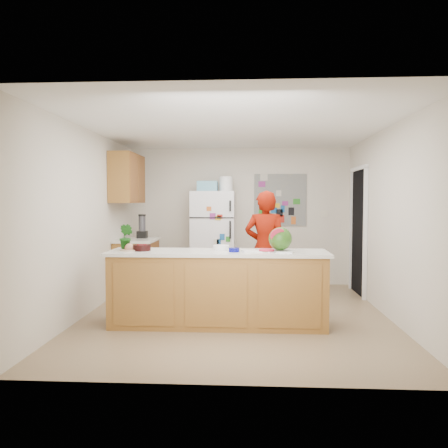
# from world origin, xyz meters

# --- Properties ---
(floor) EXTENTS (4.00, 4.50, 0.02)m
(floor) POSITION_xyz_m (0.00, 0.00, -0.01)
(floor) COLOR brown
(floor) RESTS_ON ground
(wall_back) EXTENTS (4.00, 0.02, 2.50)m
(wall_back) POSITION_xyz_m (0.00, 2.26, 1.25)
(wall_back) COLOR beige
(wall_back) RESTS_ON ground
(wall_left) EXTENTS (0.02, 4.50, 2.50)m
(wall_left) POSITION_xyz_m (-2.01, 0.00, 1.25)
(wall_left) COLOR beige
(wall_left) RESTS_ON ground
(wall_right) EXTENTS (0.02, 4.50, 2.50)m
(wall_right) POSITION_xyz_m (2.01, 0.00, 1.25)
(wall_right) COLOR beige
(wall_right) RESTS_ON ground
(ceiling) EXTENTS (4.00, 4.50, 0.02)m
(ceiling) POSITION_xyz_m (0.00, 0.00, 2.51)
(ceiling) COLOR white
(ceiling) RESTS_ON wall_back
(doorway) EXTENTS (0.03, 0.85, 2.04)m
(doorway) POSITION_xyz_m (1.99, 1.45, 1.02)
(doorway) COLOR black
(doorway) RESTS_ON ground
(peninsula_base) EXTENTS (2.60, 0.62, 0.88)m
(peninsula_base) POSITION_xyz_m (-0.20, -0.50, 0.44)
(peninsula_base) COLOR brown
(peninsula_base) RESTS_ON floor
(peninsula_top) EXTENTS (2.68, 0.70, 0.04)m
(peninsula_top) POSITION_xyz_m (-0.20, -0.50, 0.90)
(peninsula_top) COLOR silver
(peninsula_top) RESTS_ON peninsula_base
(side_counter_base) EXTENTS (0.60, 0.80, 0.86)m
(side_counter_base) POSITION_xyz_m (-1.69, 1.35, 0.43)
(side_counter_base) COLOR brown
(side_counter_base) RESTS_ON floor
(side_counter_top) EXTENTS (0.64, 0.84, 0.04)m
(side_counter_top) POSITION_xyz_m (-1.69, 1.35, 0.88)
(side_counter_top) COLOR silver
(side_counter_top) RESTS_ON side_counter_base
(upper_cabinets) EXTENTS (0.35, 1.00, 0.80)m
(upper_cabinets) POSITION_xyz_m (-1.82, 1.30, 1.90)
(upper_cabinets) COLOR brown
(upper_cabinets) RESTS_ON wall_left
(refrigerator) EXTENTS (0.75, 0.70, 1.70)m
(refrigerator) POSITION_xyz_m (-0.45, 1.88, 0.85)
(refrigerator) COLOR silver
(refrigerator) RESTS_ON floor
(fridge_top_bin) EXTENTS (0.35, 0.28, 0.18)m
(fridge_top_bin) POSITION_xyz_m (-0.55, 1.88, 1.79)
(fridge_top_bin) COLOR #5999B2
(fridge_top_bin) RESTS_ON refrigerator
(photo_collage) EXTENTS (0.95, 0.01, 0.95)m
(photo_collage) POSITION_xyz_m (0.75, 2.24, 1.55)
(photo_collage) COLOR slate
(photo_collage) RESTS_ON wall_back
(person) EXTENTS (0.67, 0.50, 1.68)m
(person) POSITION_xyz_m (0.42, 0.58, 0.84)
(person) COLOR #710F03
(person) RESTS_ON floor
(blender_appliance) EXTENTS (0.12, 0.12, 0.38)m
(blender_appliance) POSITION_xyz_m (-1.64, 1.54, 1.09)
(blender_appliance) COLOR black
(blender_appliance) RESTS_ON side_counter_top
(cutting_board) EXTENTS (0.49, 0.41, 0.01)m
(cutting_board) POSITION_xyz_m (0.50, -0.51, 0.93)
(cutting_board) COLOR silver
(cutting_board) RESTS_ON peninsula_top
(watermelon) EXTENTS (0.28, 0.28, 0.28)m
(watermelon) POSITION_xyz_m (0.56, -0.49, 1.07)
(watermelon) COLOR #2A4E17
(watermelon) RESTS_ON cutting_board
(watermelon_slice) EXTENTS (0.18, 0.18, 0.02)m
(watermelon_slice) POSITION_xyz_m (0.39, -0.56, 0.94)
(watermelon_slice) COLOR #C01838
(watermelon_slice) RESTS_ON cutting_board
(cherry_bowl) EXTENTS (0.26, 0.26, 0.07)m
(cherry_bowl) POSITION_xyz_m (-1.13, -0.52, 0.96)
(cherry_bowl) COLOR black
(cherry_bowl) RESTS_ON peninsula_top
(white_bowl) EXTENTS (0.24, 0.24, 0.06)m
(white_bowl) POSITION_xyz_m (-0.17, -0.38, 0.95)
(white_bowl) COLOR silver
(white_bowl) RESTS_ON peninsula_top
(cobalt_bowl) EXTENTS (0.16, 0.16, 0.05)m
(cobalt_bowl) POSITION_xyz_m (0.00, -0.58, 0.95)
(cobalt_bowl) COLOR #07086B
(cobalt_bowl) RESTS_ON peninsula_top
(plate) EXTENTS (0.26, 0.26, 0.02)m
(plate) POSITION_xyz_m (-1.29, -0.53, 0.93)
(plate) COLOR beige
(plate) RESTS_ON peninsula_top
(paper_towel) EXTENTS (0.21, 0.19, 0.02)m
(paper_towel) POSITION_xyz_m (0.19, -0.55, 0.93)
(paper_towel) COLOR white
(paper_towel) RESTS_ON peninsula_top
(keys) EXTENTS (0.10, 0.07, 0.01)m
(keys) POSITION_xyz_m (0.46, -0.65, 0.93)
(keys) COLOR gray
(keys) RESTS_ON peninsula_top
(potted_plant) EXTENTS (0.23, 0.21, 0.33)m
(potted_plant) POSITION_xyz_m (-1.35, -0.45, 1.08)
(potted_plant) COLOR #104010
(potted_plant) RESTS_ON peninsula_top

